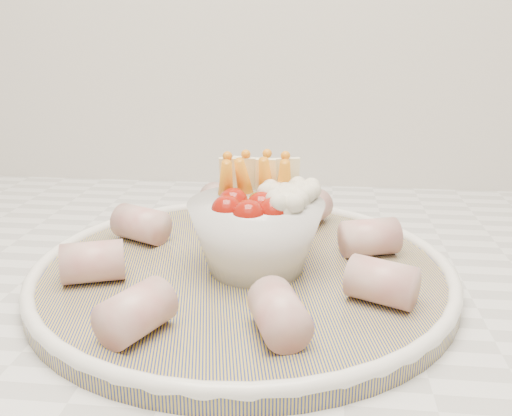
# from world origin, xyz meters

# --- Properties ---
(serving_platter) EXTENTS (0.44, 0.44, 0.02)m
(serving_platter) POSITION_xyz_m (-0.08, 1.43, 0.93)
(serving_platter) COLOR navy
(serving_platter) RESTS_ON kitchen_counter
(veggie_bowl) EXTENTS (0.12, 0.12, 0.10)m
(veggie_bowl) POSITION_xyz_m (-0.07, 1.42, 0.97)
(veggie_bowl) COLOR white
(veggie_bowl) RESTS_ON serving_platter
(cured_meat_rolls) EXTENTS (0.30, 0.31, 0.03)m
(cured_meat_rolls) POSITION_xyz_m (-0.09, 1.43, 0.95)
(cured_meat_rolls) COLOR #B75754
(cured_meat_rolls) RESTS_ON serving_platter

